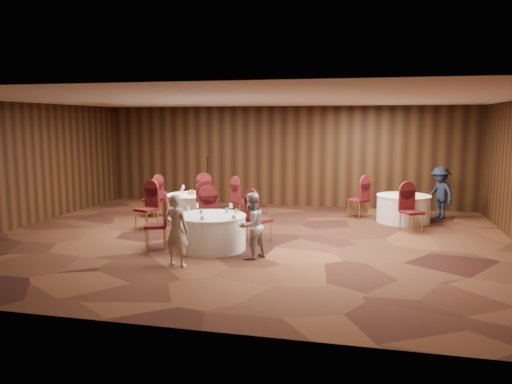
% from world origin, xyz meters
% --- Properties ---
extents(ground, '(12.00, 12.00, 0.00)m').
position_xyz_m(ground, '(0.00, 0.00, 0.00)').
color(ground, black).
rests_on(ground, ground).
extents(room_shell, '(12.00, 12.00, 12.00)m').
position_xyz_m(room_shell, '(0.00, 0.00, 1.96)').
color(room_shell, silver).
rests_on(room_shell, ground).
extents(table_main, '(1.51, 1.51, 0.74)m').
position_xyz_m(table_main, '(-0.52, -0.96, 0.38)').
color(table_main, silver).
rests_on(table_main, ground).
extents(table_left, '(1.39, 1.39, 0.74)m').
position_xyz_m(table_left, '(-1.99, 1.83, 0.38)').
color(table_left, silver).
rests_on(table_left, ground).
extents(table_right, '(1.43, 1.43, 0.74)m').
position_xyz_m(table_right, '(3.65, 3.00, 0.38)').
color(table_right, silver).
rests_on(table_right, ground).
extents(chairs_main, '(2.73, 2.06, 1.00)m').
position_xyz_m(chairs_main, '(-0.81, -0.29, 0.50)').
color(chairs_main, '#400D0C').
rests_on(chairs_main, ground).
extents(chairs_left, '(3.29, 3.04, 1.00)m').
position_xyz_m(chairs_left, '(-2.00, 1.83, 0.50)').
color(chairs_left, '#400D0C').
rests_on(chairs_left, ground).
extents(chairs_right, '(2.06, 2.30, 1.00)m').
position_xyz_m(chairs_right, '(3.11, 2.60, 0.50)').
color(chairs_right, '#400D0C').
rests_on(chairs_right, ground).
extents(tabletop_main, '(1.12, 1.10, 0.22)m').
position_xyz_m(tabletop_main, '(-0.37, -1.07, 0.84)').
color(tabletop_main, silver).
rests_on(tabletop_main, table_main).
extents(tabletop_left, '(0.87, 0.80, 0.22)m').
position_xyz_m(tabletop_left, '(-1.98, 1.82, 0.82)').
color(tabletop_left, silver).
rests_on(tabletop_left, table_left).
extents(tabletop_right, '(0.08, 0.08, 0.22)m').
position_xyz_m(tabletop_right, '(3.86, 2.74, 0.90)').
color(tabletop_right, silver).
rests_on(tabletop_right, table_right).
extents(mic_stand, '(0.24, 0.24, 1.61)m').
position_xyz_m(mic_stand, '(-2.24, 3.98, 0.47)').
color(mic_stand, black).
rests_on(mic_stand, ground).
extents(woman_a, '(0.56, 0.43, 1.39)m').
position_xyz_m(woman_a, '(-0.75, -2.31, 0.69)').
color(woman_a, silver).
rests_on(woman_a, ground).
extents(woman_b, '(0.76, 0.81, 1.32)m').
position_xyz_m(woman_b, '(0.49, -1.47, 0.66)').
color(woman_b, '#AEAFB3').
rests_on(woman_b, ground).
extents(man_c, '(0.98, 1.09, 1.47)m').
position_xyz_m(man_c, '(4.67, 3.70, 0.74)').
color(man_c, black).
rests_on(man_c, ground).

